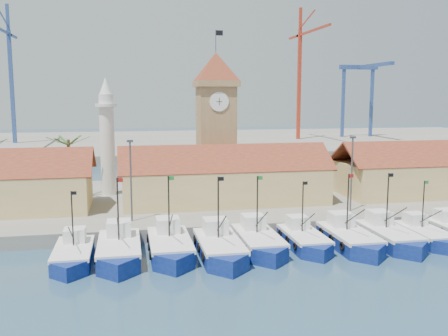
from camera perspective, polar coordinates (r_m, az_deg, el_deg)
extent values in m
plane|color=navy|center=(47.17, 4.76, -10.65)|extent=(400.00, 400.00, 0.00)
cube|color=gray|center=(69.56, -0.62, -3.80)|extent=(140.00, 32.00, 1.50)
cube|color=gray|center=(154.07, -6.42, 2.87)|extent=(240.00, 80.00, 2.00)
cube|color=navy|center=(48.72, -16.82, -9.78)|extent=(3.32, 7.51, 1.71)
cube|color=navy|center=(45.18, -17.30, -11.24)|extent=(3.32, 3.32, 1.71)
cube|color=silver|center=(48.47, -16.86, -8.82)|extent=(3.38, 7.71, 0.33)
cube|color=silver|center=(50.05, -16.69, -7.37)|extent=(1.99, 2.08, 1.33)
cylinder|color=black|center=(48.23, -16.94, -5.64)|extent=(0.13, 0.13, 5.31)
cube|color=black|center=(47.69, -16.78, -2.76)|extent=(0.47, 0.02, 0.33)
cube|color=navy|center=(48.64, -11.89, -9.54)|extent=(3.84, 8.69, 1.98)
cube|color=navy|center=(44.52, -11.96, -11.23)|extent=(3.84, 3.84, 1.98)
cube|color=silver|center=(48.35, -11.93, -8.42)|extent=(3.92, 8.93, 0.38)
cube|color=silver|center=(50.21, -11.92, -6.76)|extent=(2.30, 2.41, 1.54)
cylinder|color=black|center=(48.11, -12.03, -4.73)|extent=(0.15, 0.15, 6.15)
cube|color=#A5140F|center=(47.55, -11.80, -1.37)|extent=(0.55, 0.02, 0.38)
cube|color=navy|center=(49.08, -6.20, -9.25)|extent=(3.83, 8.67, 1.97)
cube|color=navy|center=(44.97, -5.72, -10.89)|extent=(3.83, 3.83, 1.97)
cube|color=silver|center=(48.79, -6.21, -8.14)|extent=(3.91, 8.91, 0.38)
cube|color=silver|center=(50.64, -6.44, -6.51)|extent=(2.30, 2.41, 1.53)
cylinder|color=black|center=(48.55, -6.33, -4.49)|extent=(0.15, 0.15, 6.13)
cube|color=#197226|center=(48.03, -6.05, -1.16)|extent=(0.55, 0.02, 0.38)
cube|color=navy|center=(48.36, -0.53, -9.46)|extent=(3.84, 8.68, 1.97)
cube|color=navy|center=(44.32, 0.51, -11.13)|extent=(3.84, 3.84, 1.97)
cube|color=silver|center=(48.07, -0.53, -8.34)|extent=(3.91, 8.92, 0.38)
cube|color=silver|center=(49.89, -0.99, -6.68)|extent=(2.30, 2.41, 1.53)
cylinder|color=black|center=(47.81, -0.66, -4.63)|extent=(0.15, 0.15, 6.14)
cube|color=black|center=(47.31, -0.34, -1.25)|extent=(0.55, 0.02, 0.38)
cube|color=navy|center=(50.52, 3.93, -8.73)|extent=(3.70, 8.37, 1.90)
cube|color=navy|center=(46.68, 5.28, -10.18)|extent=(3.70, 3.70, 1.90)
cube|color=silver|center=(50.25, 3.95, -7.69)|extent=(3.78, 8.61, 0.37)
cube|color=silver|center=(51.98, 3.36, -6.17)|extent=(2.22, 2.33, 1.48)
cylinder|color=black|center=(50.02, 3.82, -4.26)|extent=(0.15, 0.15, 5.92)
cube|color=#197226|center=(49.57, 4.15, -1.14)|extent=(0.53, 0.02, 0.37)
cube|color=navy|center=(51.97, 9.07, -8.38)|extent=(3.35, 7.58, 1.72)
cube|color=navy|center=(48.59, 10.62, -9.61)|extent=(3.35, 3.35, 1.72)
cube|color=silver|center=(51.73, 9.09, -7.47)|extent=(3.42, 7.79, 0.34)
cube|color=silver|center=(53.25, 8.41, -6.15)|extent=(2.01, 2.11, 1.34)
cylinder|color=black|center=(51.51, 8.98, -4.46)|extent=(0.13, 0.13, 5.36)
cube|color=black|center=(51.11, 9.29, -1.72)|extent=(0.48, 0.02, 0.34)
cube|color=navy|center=(52.92, 14.06, -8.17)|extent=(3.72, 8.42, 1.91)
cube|color=navy|center=(49.32, 16.15, -9.46)|extent=(3.72, 3.72, 1.91)
cube|color=silver|center=(52.66, 14.10, -7.17)|extent=(3.80, 8.65, 0.37)
cube|color=silver|center=(54.30, 13.19, -5.74)|extent=(2.23, 2.34, 1.49)
cylinder|color=black|center=(52.43, 13.97, -3.88)|extent=(0.15, 0.15, 5.95)
cube|color=#A5140F|center=(52.05, 14.34, -0.89)|extent=(0.53, 0.02, 0.37)
cube|color=navy|center=(54.95, 18.27, -7.73)|extent=(3.69, 8.36, 1.90)
cube|color=navy|center=(51.51, 20.55, -8.91)|extent=(3.69, 3.69, 1.90)
cube|color=silver|center=(54.70, 18.31, -6.78)|extent=(3.77, 8.59, 0.37)
cube|color=silver|center=(56.27, 17.31, -5.43)|extent=(2.22, 2.32, 1.48)
cylinder|color=black|center=(54.48, 18.18, -3.64)|extent=(0.15, 0.15, 5.91)
cube|color=black|center=(54.14, 18.55, -0.78)|extent=(0.53, 0.02, 0.37)
cube|color=navy|center=(57.13, 21.88, -7.38)|extent=(3.24, 7.32, 1.66)
cube|color=navy|center=(54.22, 23.99, -8.32)|extent=(3.24, 3.24, 1.66)
cube|color=silver|center=(56.92, 21.92, -6.57)|extent=(3.30, 7.53, 0.32)
cube|color=silver|center=(58.24, 20.98, -5.44)|extent=(1.94, 2.03, 1.29)
cylinder|color=black|center=(56.72, 21.81, -3.93)|extent=(0.13, 0.13, 5.18)
cube|color=#197226|center=(56.41, 22.14, -1.52)|extent=(0.46, 0.02, 0.32)
cube|color=silver|center=(61.00, 24.02, -4.96)|extent=(1.99, 2.08, 1.32)
cube|color=#D9B877|center=(65.13, 0.01, -1.94)|extent=(26.00, 10.00, 4.50)
cube|color=brown|center=(62.14, 0.46, 1.07)|extent=(27.04, 5.13, 3.21)
cube|color=brown|center=(67.01, -0.40, 1.59)|extent=(27.04, 5.13, 3.21)
cube|color=#D9B877|center=(77.80, 23.83, -0.98)|extent=(30.00, 10.00, 4.50)
cube|color=brown|center=(79.38, 22.96, 1.97)|extent=(31.20, 5.13, 3.21)
cube|color=#A18753|center=(70.28, -0.92, 3.13)|extent=(5.00, 5.00, 15.00)
cube|color=#A18753|center=(70.03, -0.94, 9.58)|extent=(5.80, 5.80, 0.80)
pyramid|color=brown|center=(70.12, -0.94, 11.46)|extent=(5.80, 5.80, 4.00)
cylinder|color=white|center=(67.50, -0.55, 7.59)|extent=(2.60, 0.15, 2.60)
cube|color=black|center=(67.42, -0.54, 7.59)|extent=(0.08, 0.02, 1.00)
cube|color=black|center=(67.42, -0.54, 7.59)|extent=(0.80, 0.02, 0.08)
cylinder|color=#3F3F44|center=(70.40, -0.95, 14.30)|extent=(0.10, 0.10, 3.00)
cube|color=black|center=(70.62, -0.54, 15.18)|extent=(1.00, 0.03, 0.70)
cylinder|color=silver|center=(71.29, -13.18, 2.58)|extent=(2.00, 2.00, 14.00)
cylinder|color=silver|center=(70.98, -13.33, 7.00)|extent=(3.00, 3.00, 0.40)
cone|color=silver|center=(70.98, -13.40, 9.10)|extent=(1.80, 1.80, 2.40)
cylinder|color=brown|center=(70.03, -17.25, -0.14)|extent=(0.44, 0.44, 8.00)
cube|color=#2B591E|center=(69.46, -16.23, 2.99)|extent=(2.80, 0.35, 1.18)
cube|color=#2B591E|center=(70.73, -16.71, 3.06)|extent=(1.71, 2.60, 1.18)
cube|color=#2B591E|center=(70.88, -17.84, 3.02)|extent=(1.71, 2.60, 1.18)
cube|color=#2B591E|center=(69.77, -18.52, 2.91)|extent=(2.80, 0.35, 1.18)
cube|color=#2B591E|center=(68.48, -18.07, 2.84)|extent=(1.71, 2.60, 1.18)
cube|color=#2B591E|center=(68.33, -16.90, 2.88)|extent=(1.71, 2.60, 1.18)
cylinder|color=#3F3F44|center=(55.69, -10.59, -1.47)|extent=(0.20, 0.20, 9.00)
cube|color=#3F3F44|center=(55.13, -10.71, 3.04)|extent=(0.70, 0.25, 0.25)
cylinder|color=#3F3F44|center=(61.58, 14.38, -0.67)|extent=(0.20, 0.20, 9.00)
cube|color=#3F3F44|center=(61.08, 14.52, 3.42)|extent=(0.70, 0.25, 0.25)
cube|color=#2C4789|center=(154.19, -23.09, 8.48)|extent=(1.00, 1.00, 31.38)
cube|color=#2C4789|center=(159.99, -23.02, 13.73)|extent=(0.60, 10.00, 0.60)
cube|color=#2C4789|center=(155.68, -23.50, 15.55)|extent=(0.80, 0.80, 7.00)
cube|color=#B02E1B|center=(156.95, 8.57, 9.25)|extent=(1.00, 1.00, 32.61)
cube|color=#B02E1B|center=(148.49, 10.07, 15.21)|extent=(0.60, 25.50, 0.60)
cube|color=#B02E1B|center=(162.68, 8.08, 14.63)|extent=(0.60, 10.00, 0.60)
cube|color=#B02E1B|center=(158.58, 8.73, 16.42)|extent=(0.80, 0.80, 7.00)
cube|color=#2C4789|center=(167.90, 13.45, 7.23)|extent=(0.90, 0.90, 22.00)
cube|color=#2C4789|center=(172.27, 16.50, 7.14)|extent=(0.90, 0.90, 22.00)
cube|color=#2C4789|center=(170.26, 15.14, 11.06)|extent=(13.00, 1.40, 1.40)
cube|color=#2C4789|center=(161.34, 16.73, 11.17)|extent=(1.40, 22.00, 1.00)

